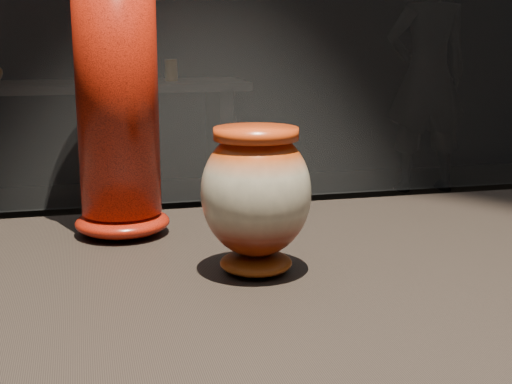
{
  "coord_description": "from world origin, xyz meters",
  "views": [
    {
      "loc": [
        -0.34,
        -0.77,
        1.19
      ],
      "look_at": [
        -0.14,
        0.05,
        1.0
      ],
      "focal_mm": 50.0,
      "sensor_mm": 36.0,
      "label": 1
    }
  ],
  "objects_px": {
    "visitor": "(427,75)",
    "main_vase": "(256,195)",
    "back_shelf": "(82,126)",
    "tall_vase": "(117,89)"
  },
  "relations": [
    {
      "from": "visitor",
      "to": "main_vase",
      "type": "bearing_deg",
      "value": 64.72
    },
    {
      "from": "main_vase",
      "to": "visitor",
      "type": "xyz_separation_m",
      "value": [
        2.33,
        4.1,
        -0.12
      ]
    },
    {
      "from": "tall_vase",
      "to": "visitor",
      "type": "height_order",
      "value": "visitor"
    },
    {
      "from": "main_vase",
      "to": "back_shelf",
      "type": "xyz_separation_m",
      "value": [
        -0.2,
        3.63,
        -0.36
      ]
    },
    {
      "from": "main_vase",
      "to": "visitor",
      "type": "height_order",
      "value": "visitor"
    },
    {
      "from": "tall_vase",
      "to": "visitor",
      "type": "xyz_separation_m",
      "value": [
        2.48,
        3.88,
        -0.24
      ]
    },
    {
      "from": "tall_vase",
      "to": "visitor",
      "type": "relative_size",
      "value": 0.25
    },
    {
      "from": "main_vase",
      "to": "tall_vase",
      "type": "xyz_separation_m",
      "value": [
        -0.15,
        0.22,
        0.11
      ]
    },
    {
      "from": "tall_vase",
      "to": "back_shelf",
      "type": "height_order",
      "value": "tall_vase"
    },
    {
      "from": "main_vase",
      "to": "tall_vase",
      "type": "distance_m",
      "value": 0.29
    }
  ]
}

